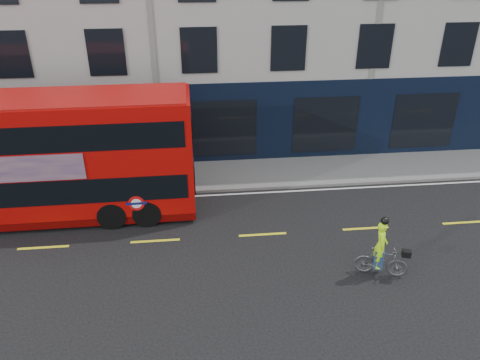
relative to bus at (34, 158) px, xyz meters
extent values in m
plane|color=black|center=(4.46, -3.80, -2.50)|extent=(120.00, 120.00, 0.00)
cube|color=gray|center=(4.46, 2.70, -2.44)|extent=(60.00, 3.00, 0.12)
cube|color=slate|center=(4.46, 1.20, -2.44)|extent=(60.00, 0.12, 0.13)
cube|color=black|center=(4.46, 4.18, -0.50)|extent=(50.00, 0.08, 4.00)
cube|color=silver|center=(4.46, 0.90, -2.50)|extent=(58.00, 0.10, 0.01)
cube|color=#B10907|center=(-0.05, 0.00, 0.15)|extent=(12.07, 2.85, 4.32)
cube|color=#580403|center=(-0.05, 0.00, -2.18)|extent=(12.07, 2.80, 0.33)
cube|color=black|center=(-0.05, 0.00, -0.81)|extent=(11.59, 2.89, 0.99)
cube|color=black|center=(-0.05, 0.00, 1.27)|extent=(11.59, 2.89, 0.99)
cube|color=#930C0A|center=(-0.05, 0.00, 2.34)|extent=(11.83, 2.74, 0.09)
cube|color=black|center=(5.99, 0.06, -0.81)|extent=(0.06, 2.46, 0.99)
cube|color=black|center=(5.99, 0.06, 1.27)|extent=(0.06, 2.46, 0.99)
cylinder|color=red|center=(3.80, -1.36, -1.41)|extent=(0.61, 0.03, 0.61)
cylinder|color=white|center=(3.80, -1.37, -1.41)|extent=(0.39, 0.02, 0.39)
cube|color=#0C1459|center=(3.80, -1.37, -1.41)|extent=(0.77, 0.03, 0.10)
cylinder|color=black|center=(4.11, 0.04, -1.96)|extent=(1.12, 2.80, 1.09)
cylinder|color=black|center=(2.80, 0.03, -1.96)|extent=(1.12, 2.80, 1.09)
imported|color=#4F5255|center=(11.97, -4.99, -1.99)|extent=(1.79, 1.00, 1.04)
imported|color=#A7EA12|center=(11.87, -4.96, -1.33)|extent=(0.56, 0.70, 1.65)
cube|color=black|center=(12.66, -5.22, -1.55)|extent=(0.33, 0.29, 0.22)
cube|color=navy|center=(11.87, -4.96, -1.86)|extent=(0.40, 0.45, 0.69)
sphere|color=black|center=(11.87, -4.96, -0.43)|extent=(0.26, 0.26, 0.26)
camera|label=1|loc=(6.09, -16.76, 7.47)|focal=35.00mm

